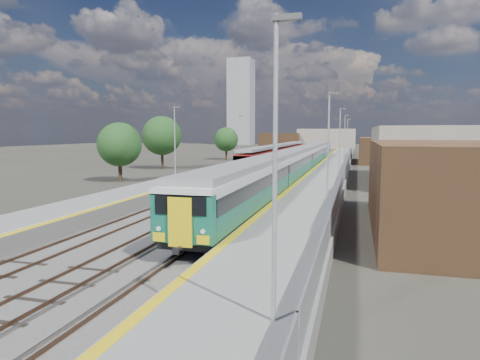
% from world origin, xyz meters
% --- Properties ---
extents(ground, '(320.00, 320.00, 0.00)m').
position_xyz_m(ground, '(0.00, 50.00, 0.00)').
color(ground, '#47443A').
rests_on(ground, ground).
extents(ballast_bed, '(10.50, 155.00, 0.06)m').
position_xyz_m(ballast_bed, '(-2.25, 52.50, 0.03)').
color(ballast_bed, '#565451').
rests_on(ballast_bed, ground).
extents(tracks, '(8.96, 160.00, 0.17)m').
position_xyz_m(tracks, '(-1.65, 54.18, 0.11)').
color(tracks, '#4C3323').
rests_on(tracks, ground).
extents(platform_right, '(4.70, 155.00, 8.52)m').
position_xyz_m(platform_right, '(5.28, 52.49, 0.54)').
color(platform_right, slate).
rests_on(platform_right, ground).
extents(platform_left, '(4.30, 155.00, 8.52)m').
position_xyz_m(platform_left, '(-9.05, 52.49, 0.52)').
color(platform_left, slate).
rests_on(platform_left, ground).
extents(buildings, '(72.00, 185.50, 40.00)m').
position_xyz_m(buildings, '(-18.12, 138.60, 10.70)').
color(buildings, brown).
rests_on(buildings, ground).
extents(green_train, '(2.87, 79.89, 3.16)m').
position_xyz_m(green_train, '(1.50, 47.99, 2.23)').
color(green_train, black).
rests_on(green_train, ground).
extents(red_train, '(2.71, 55.03, 3.42)m').
position_xyz_m(red_train, '(-5.50, 72.20, 2.02)').
color(red_train, black).
rests_on(red_train, ground).
extents(tree_a, '(5.11, 5.11, 6.93)m').
position_xyz_m(tree_a, '(-18.10, 36.09, 4.36)').
color(tree_a, '#382619').
rests_on(tree_a, ground).
extents(tree_b, '(6.14, 6.14, 8.32)m').
position_xyz_m(tree_b, '(-21.14, 53.71, 5.24)').
color(tree_b, '#382619').
rests_on(tree_b, ground).
extents(tree_c, '(5.04, 5.04, 6.83)m').
position_xyz_m(tree_c, '(-18.06, 78.14, 4.30)').
color(tree_c, '#382619').
rests_on(tree_c, ground).
extents(tree_d, '(4.64, 4.64, 6.28)m').
position_xyz_m(tree_d, '(22.55, 59.26, 3.95)').
color(tree_d, '#382619').
rests_on(tree_d, ground).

